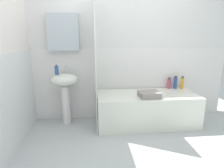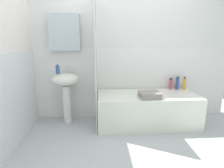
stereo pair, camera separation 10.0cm
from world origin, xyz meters
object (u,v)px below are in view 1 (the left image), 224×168
Objects in this scene: body_wash_bottle at (182,83)px; towel_folded at (149,94)px; soap_dispenser at (57,70)px; shampoo_bottle at (175,83)px; bathtub at (146,109)px; sink at (65,87)px; conditioner_bottle at (169,83)px.

body_wash_bottle is 0.82m from towel_folded.
soap_dispenser reaches higher than shampoo_bottle.
soap_dispenser is 1.55m from bathtub.
soap_dispenser is at bearing -165.34° from sink.
conditioner_bottle is 0.65× the size of towel_folded.
sink reaches higher than towel_folded.
soap_dispenser is 0.51× the size of towel_folded.
body_wash_bottle is 0.99× the size of shampoo_bottle.
sink is 2.79× the size of towel_folded.
soap_dispenser is 1.46m from towel_folded.
shampoo_bottle reaches higher than conditioner_bottle.
shampoo_bottle is at bearing 3.75° from sink.
conditioner_bottle is at bearing 4.29° from sink.
bathtub is 8.18× the size of conditioner_bottle.
sink reaches higher than shampoo_bottle.
shampoo_bottle is at bearing 25.04° from bathtub.
soap_dispenser reaches higher than conditioner_bottle.
soap_dispenser reaches higher than bathtub.
sink is 0.53× the size of bathtub.
conditioner_bottle is at bearing 170.06° from body_wash_bottle.
sink is 1.88m from shampoo_bottle.
shampoo_bottle is (-0.11, 0.03, 0.00)m from body_wash_bottle.
sink is at bearing -175.71° from conditioner_bottle.
bathtub is 7.17× the size of shampoo_bottle.
body_wash_bottle is (2.10, 0.12, -0.28)m from soap_dispenser.
shampoo_bottle reaches higher than body_wash_bottle.
bathtub is at bearing -160.69° from body_wash_bottle.
shampoo_bottle is (0.58, 0.27, 0.36)m from bathtub.
towel_folded is at bearing -137.19° from conditioner_bottle.
bathtub is at bearing -6.53° from sink.
conditioner_bottle is (-0.11, 0.01, -0.01)m from shampoo_bottle.
bathtub is at bearing 84.47° from towel_folded.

